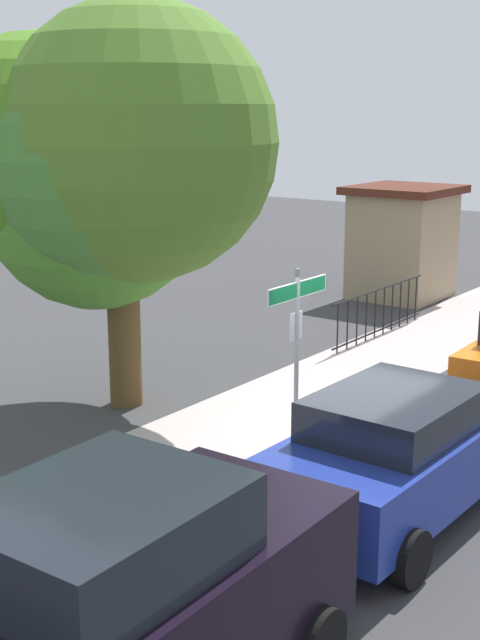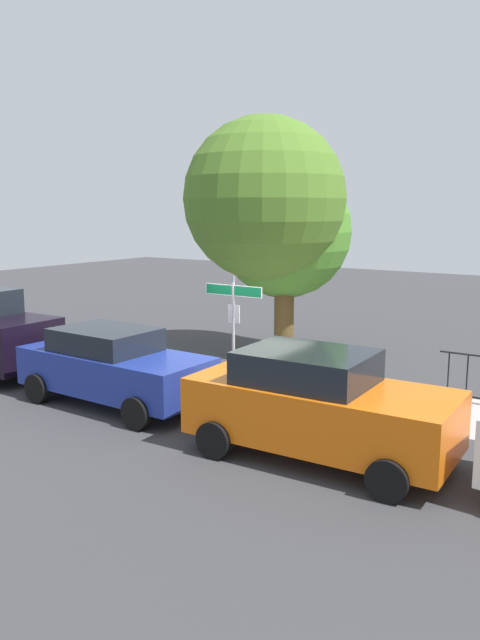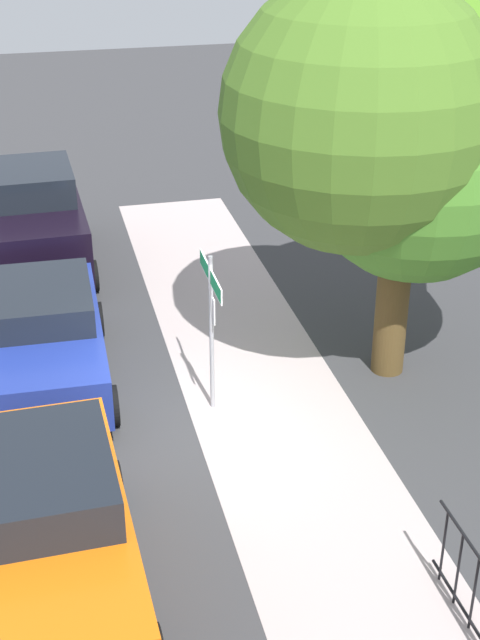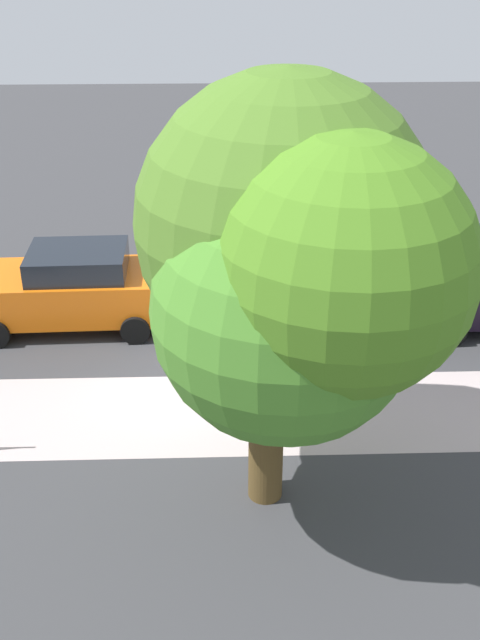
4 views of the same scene
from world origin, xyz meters
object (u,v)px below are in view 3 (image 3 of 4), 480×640
at_px(shade_tree, 390,126).
at_px(car_black, 36,220).
at_px(street_sign, 211,303).
at_px(car_orange, 47,532).
at_px(car_blue, 47,336).

xyz_separation_m(shade_tree, car_black, (-5.35, -5.48, -3.09)).
bearing_deg(shade_tree, car_black, -134.33).
height_order(street_sign, car_black, street_sign).
relative_size(shade_tree, car_orange, 1.47).
bearing_deg(car_blue, street_sign, 61.16).
height_order(shade_tree, car_black, shade_tree).
height_order(car_black, car_blue, car_black).
relative_size(shade_tree, car_black, 1.53).
relative_size(street_sign, shade_tree, 0.40).
relative_size(shade_tree, car_blue, 1.50).
xyz_separation_m(shade_tree, car_blue, (-0.56, -5.51, -3.30)).
bearing_deg(car_orange, car_blue, 175.72).
xyz_separation_m(street_sign, shade_tree, (-0.87, 3.03, 2.30)).
distance_m(street_sign, shade_tree, 3.90).
height_order(street_sign, shade_tree, shade_tree).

